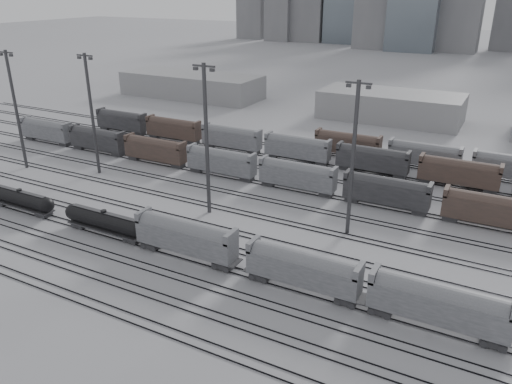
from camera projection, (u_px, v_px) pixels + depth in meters
The scene contains 16 objects.
ground at pixel (160, 253), 73.34m from camera, with size 900.00×900.00×0.00m, color #A8A7AC.
tracks at pixel (222, 209), 87.59m from camera, with size 220.00×71.50×0.16m.
tank_car_a at pixel (21, 199), 86.65m from camera, with size 15.36×2.56×3.80m.
tank_car_b at pixel (105, 221), 78.21m from camera, with size 16.00×2.67×3.95m.
hopper_car_a at pixel (186, 236), 71.03m from camera, with size 15.81×3.14×5.66m.
hopper_car_b at pixel (303, 268), 63.26m from camera, with size 15.08×3.00×5.39m.
hopper_car_c at pixel (439, 303), 56.08m from camera, with size 15.67×3.11×5.60m.
light_mast_a at pixel (16, 108), 102.87m from camera, with size 3.95×0.63×24.72m.
light_mast_b at pixel (92, 112), 99.93m from camera, with size 3.92×0.63×24.52m.
light_mast_c at pixel (206, 137), 81.56m from camera, with size 4.07×0.65×25.45m.
light_mast_d at pixel (353, 156), 74.62m from camera, with size 3.87×0.62×24.20m.
bg_string_near at pixel (297, 177), 94.92m from camera, with size 151.00×3.00×5.60m.
bg_string_mid at pixel (372, 160), 103.66m from camera, with size 151.00×3.00×5.60m.
bg_string_far at pixel (467, 162), 102.62m from camera, with size 66.00×3.00×5.60m.
warehouse_left at pixel (192, 85), 175.27m from camera, with size 50.00×18.00×8.00m, color gray.
warehouse_mid at pixel (390, 106), 145.01m from camera, with size 40.00×18.00×8.00m, color gray.
Camera 1 is at (42.57, -50.17, 36.49)m, focal length 35.00 mm.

